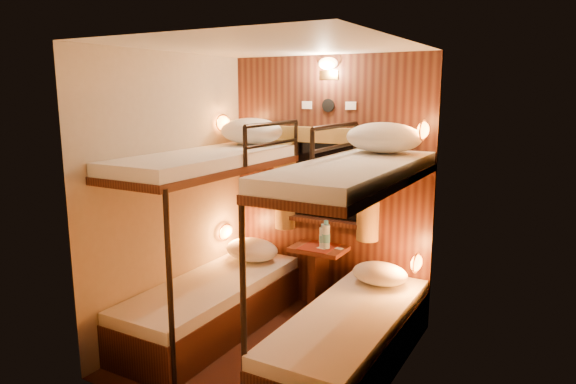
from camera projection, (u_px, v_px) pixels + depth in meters
The scene contains 22 objects.
floor at pixel (272, 350), 4.18m from camera, with size 2.10×2.10×0.00m, color #33150E.
ceiling at pixel (270, 46), 3.72m from camera, with size 2.10×2.10×0.00m, color silver.
wall_back at pixel (329, 186), 4.85m from camera, with size 2.40×2.40×0.00m, color #C6B293.
wall_front at pixel (179, 241), 3.05m from camera, with size 2.40×2.40×0.00m, color #C6B293.
wall_left at pixel (172, 194), 4.43m from camera, with size 2.40×2.40×0.00m, color #C6B293.
wall_right at pixel (397, 223), 3.47m from camera, with size 2.40×2.40×0.00m, color #C6B293.
back_panel at pixel (328, 186), 4.83m from camera, with size 2.00×0.03×2.40m, color black.
bunk_left at pixel (212, 269), 4.44m from camera, with size 0.72×1.90×1.82m.
bunk_right at pixel (351, 299), 3.82m from camera, with size 0.72×1.90×1.82m.
window at pixel (327, 188), 4.81m from camera, with size 1.00×0.12×0.79m.
curtains at pixel (325, 180), 4.77m from camera, with size 1.10×0.22×1.00m.
back_fixtures at pixel (328, 72), 4.60m from camera, with size 0.54×0.09×0.48m.
reading_lamps at pixel (312, 187), 4.54m from camera, with size 2.00×0.20×1.25m.
table at pixel (318, 271), 4.83m from camera, with size 0.50×0.34×0.66m.
bottle_left at pixel (323, 238), 4.74m from camera, with size 0.07×0.07×0.23m.
bottle_right at pixel (326, 237), 4.71m from camera, with size 0.08×0.08×0.27m.
sachet_a at pixel (322, 248), 4.73m from camera, with size 0.09×0.06×0.01m, color silver.
sachet_b at pixel (339, 249), 4.72m from camera, with size 0.07×0.05×0.01m, color silver.
pillow_lower_left at pixel (252, 250), 4.98m from camera, with size 0.54×0.39×0.21m, color white.
pillow_lower_right at pixel (380, 274), 4.37m from camera, with size 0.48×0.34×0.19m, color white.
pillow_upper_left at pixel (251, 131), 4.78m from camera, with size 0.62×0.45×0.25m, color white.
pillow_upper_right at pixel (384, 138), 4.12m from camera, with size 0.62×0.44×0.24m, color white.
Camera 1 is at (2.01, -3.29, 2.07)m, focal length 32.00 mm.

